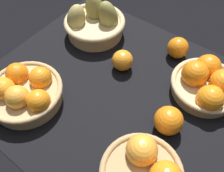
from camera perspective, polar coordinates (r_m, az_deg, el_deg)
name	(u,v)px	position (r cm, az deg, el deg)	size (l,w,h in cm)	color
market_tray	(116,93)	(80.62, 0.92, -1.59)	(84.00, 72.00, 3.00)	black
basket_near_right_pears	(94,23)	(95.83, -4.19, 14.75)	(23.46, 23.46, 14.86)	tan
basket_near_left	(207,84)	(81.49, 21.51, 0.55)	(22.16, 22.16, 10.56)	tan
basket_far_right	(25,92)	(78.42, -19.91, -1.26)	(23.45, 23.45, 10.36)	tan
loose_orange_front_gap	(168,121)	(70.35, 13.22, -7.98)	(8.40, 8.40, 8.40)	orange
loose_orange_back_gap	(178,48)	(90.07, 15.31, 8.73)	(7.59, 7.59, 7.59)	orange
loose_orange_side_gap	(122,60)	(82.97, 2.49, 6.08)	(7.27, 7.27, 7.27)	orange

